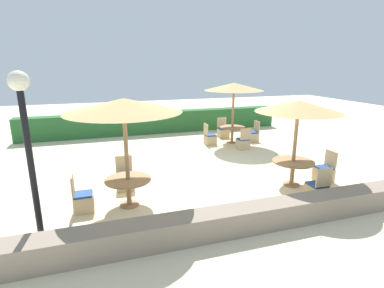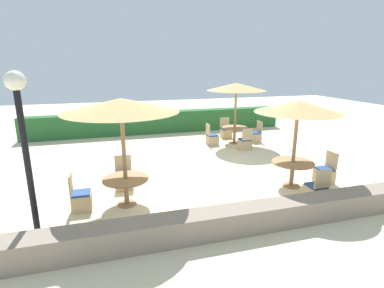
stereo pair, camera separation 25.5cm
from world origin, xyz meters
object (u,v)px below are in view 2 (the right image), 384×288
patio_chair_back_right_north (226,132)px  patio_chair_front_left_west (81,199)px  lamp_post (22,124)px  round_table_front_right (293,167)px  patio_chair_back_right_east (255,136)px  round_table_back_right (235,130)px  parasol_front_left (121,106)px  patio_chair_front_right_east (325,174)px  round_table_front_left (126,183)px  patio_chair_front_right_south (316,192)px  parasol_front_right (298,107)px  patio_chair_front_left_north (124,180)px  parasol_back_right (236,87)px  patio_chair_back_right_south (245,143)px  patio_chair_back_right_west (212,139)px

patio_chair_back_right_north → patio_chair_front_left_west: 8.48m
lamp_post → patio_chair_back_right_north: (6.94, 6.88, -2.09)m
lamp_post → round_table_front_right: 6.79m
patio_chair_back_right_east → round_table_back_right: bearing=86.6°
parasol_front_left → patio_chair_front_right_east: bearing=-1.6°
round_table_back_right → patio_chair_front_left_west: 7.76m
parasol_front_left → round_table_front_left: size_ratio=2.39×
patio_chair_front_right_east → patio_chair_front_right_south: (-1.09, -1.01, 0.00)m
lamp_post → round_table_back_right: size_ratio=2.92×
parasol_front_right → round_table_front_right: bearing=180.0°
patio_chair_back_right_east → patio_chair_front_left_west: same height
parasol_front_right → patio_chair_front_right_south: parasol_front_right is taller
round_table_front_left → patio_chair_front_left_north: size_ratio=1.21×
lamp_post → parasol_front_left: bearing=28.8°
parasol_front_right → round_table_front_right: size_ratio=2.10×
patio_chair_back_right_north → parasol_front_left: 8.08m
parasol_back_right → patio_chair_back_right_north: (0.03, 1.07, -2.20)m
parasol_back_right → round_table_front_left: bearing=-136.5°
parasol_front_right → patio_chair_front_right_east: (1.11, -0.03, -2.03)m
patio_chair_back_right_east → patio_chair_back_right_south: size_ratio=1.00×
patio_chair_front_right_east → lamp_post: bearing=96.4°
round_table_back_right → patio_chair_back_right_north: patio_chair_back_right_north is taller
round_table_back_right → patio_chair_front_left_west: size_ratio=1.22×
round_table_front_right → patio_chair_front_right_south: bearing=-89.1°
patio_chair_back_right_east → patio_chair_front_left_west: 8.53m
patio_chair_back_right_north → patio_chair_front_right_east: bearing=96.4°
round_table_front_left → parasol_front_right: size_ratio=0.46×
patio_chair_back_right_north → patio_chair_back_right_south: bearing=88.9°
patio_chair_front_left_north → patio_chair_front_right_south: bearing=154.5°
lamp_post → patio_chair_front_left_north: lamp_post is taller
patio_chair_back_right_west → patio_chair_front_left_north: same height
parasol_front_left → patio_chair_front_left_north: parasol_front_left is taller
parasol_front_right → patio_chair_front_right_south: bearing=-89.1°
parasol_back_right → patio_chair_back_right_south: 2.45m
lamp_post → patio_chair_front_right_east: lamp_post is taller
patio_chair_back_right_east → round_table_front_left: bearing=128.1°
patio_chair_back_right_west → patio_chair_front_left_west: bearing=-46.8°
parasol_front_left → round_table_front_left: 1.93m
patio_chair_back_right_east → round_table_front_right: (-1.40, -4.87, 0.34)m
round_table_front_right → parasol_front_left: bearing=178.3°
parasol_back_right → round_table_front_right: (-0.41, -4.93, -1.86)m
patio_chair_back_right_south → parasol_front_right: (-0.40, -3.85, 2.03)m
parasol_front_left → round_table_front_right: (4.65, -0.14, -1.90)m
round_table_back_right → parasol_back_right: bearing=-90.0°
patio_chair_back_right_west → round_table_front_left: patio_chair_back_right_west is taller
round_table_front_right → round_table_front_left: bearing=178.3°
patio_chair_back_right_east → lamp_post: bearing=126.1°
patio_chair_back_right_east → patio_chair_front_right_south: size_ratio=1.00×
patio_chair_back_right_west → patio_chair_back_right_north: (1.08, 1.04, 0.00)m
lamp_post → patio_chair_back_right_west: 8.53m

